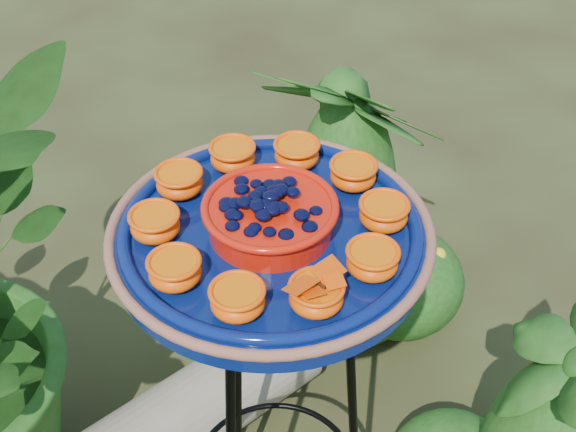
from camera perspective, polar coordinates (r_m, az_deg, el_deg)
The scene contains 5 objects.
tripod_stand at distance 1.52m, azimuth -1.03°, elevation -12.84°, with size 0.38×0.39×0.94m.
feeder_dish at distance 1.21m, azimuth -1.26°, elevation -1.09°, with size 0.53×0.53×0.11m.
driftwood_log at distance 2.10m, azimuth -6.10°, elevation -13.21°, with size 0.21×0.21×0.63m, color gray.
shrub_back_right at distance 2.14m, azimuth 3.99°, elevation 0.99°, with size 0.49×0.49×0.87m, color #1E4512.
shrub_front_right at distance 1.83m, azimuth 18.56°, elevation -13.81°, with size 0.39×0.26×0.74m, color #1E4512.
Camera 1 is at (-0.50, -0.77, 1.79)m, focal length 50.00 mm.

